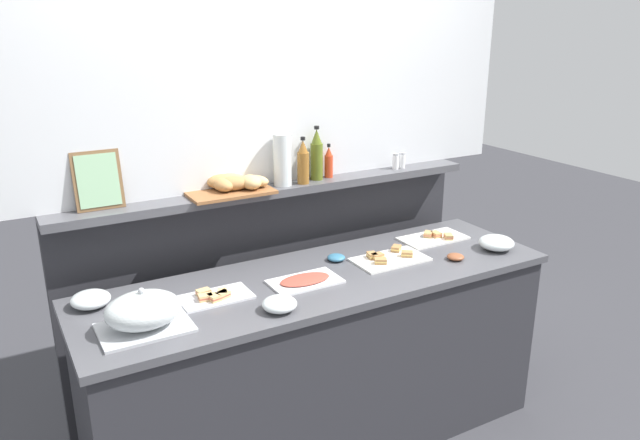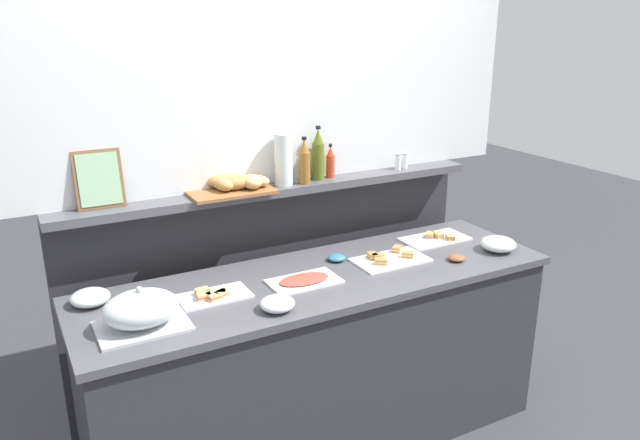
{
  "view_description": "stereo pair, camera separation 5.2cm",
  "coord_description": "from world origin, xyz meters",
  "px_view_note": "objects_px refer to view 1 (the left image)",
  "views": [
    {
      "loc": [
        -1.27,
        -2.23,
        2.01
      ],
      "look_at": [
        0.05,
        0.1,
        1.12
      ],
      "focal_mm": 34.54,
      "sensor_mm": 36.0,
      "label": 1
    },
    {
      "loc": [
        -1.22,
        -2.26,
        2.01
      ],
      "look_at": [
        0.05,
        0.1,
        1.12
      ],
      "focal_mm": 34.54,
      "sensor_mm": 36.0,
      "label": 2
    }
  ],
  "objects_px": {
    "cold_cuts_platter": "(305,281)",
    "pepper_shaker": "(402,160)",
    "vinegar_bottle_amber": "(303,163)",
    "olive_oil_bottle": "(317,156)",
    "water_carafe": "(282,160)",
    "framed_picture": "(98,180)",
    "condiment_bowl_red": "(456,257)",
    "salt_shaker": "(396,161)",
    "sandwich_platter_front": "(389,258)",
    "glass_bowl_medium": "(91,300)",
    "bread_basket": "(233,184)",
    "condiment_bowl_dark": "(336,258)",
    "glass_bowl_small": "(280,305)",
    "hot_sauce_bottle": "(329,163)",
    "serving_cloche": "(143,312)",
    "glass_bowl_large": "(496,243)",
    "sandwich_platter_rear": "(215,296)",
    "sandwich_platter_side": "(434,238)"
  },
  "relations": [
    {
      "from": "serving_cloche",
      "to": "pepper_shaker",
      "type": "height_order",
      "value": "pepper_shaker"
    },
    {
      "from": "framed_picture",
      "to": "glass_bowl_large",
      "type": "bearing_deg",
      "value": -18.99
    },
    {
      "from": "cold_cuts_platter",
      "to": "olive_oil_bottle",
      "type": "bearing_deg",
      "value": 55.62
    },
    {
      "from": "condiment_bowl_dark",
      "to": "salt_shaker",
      "type": "height_order",
      "value": "salt_shaker"
    },
    {
      "from": "vinegar_bottle_amber",
      "to": "glass_bowl_medium",
      "type": "bearing_deg",
      "value": -168.73
    },
    {
      "from": "condiment_bowl_dark",
      "to": "pepper_shaker",
      "type": "relative_size",
      "value": 1.0
    },
    {
      "from": "glass_bowl_small",
      "to": "vinegar_bottle_amber",
      "type": "bearing_deg",
      "value": 54.73
    },
    {
      "from": "salt_shaker",
      "to": "framed_picture",
      "type": "xyz_separation_m",
      "value": [
        -1.55,
        0.04,
        0.08
      ]
    },
    {
      "from": "sandwich_platter_rear",
      "to": "water_carafe",
      "type": "xyz_separation_m",
      "value": [
        0.53,
        0.42,
        0.44
      ]
    },
    {
      "from": "condiment_bowl_red",
      "to": "olive_oil_bottle",
      "type": "height_order",
      "value": "olive_oil_bottle"
    },
    {
      "from": "glass_bowl_small",
      "to": "condiment_bowl_dark",
      "type": "relative_size",
      "value": 1.63
    },
    {
      "from": "salt_shaker",
      "to": "framed_picture",
      "type": "height_order",
      "value": "framed_picture"
    },
    {
      "from": "glass_bowl_large",
      "to": "pepper_shaker",
      "type": "bearing_deg",
      "value": 107.35
    },
    {
      "from": "sandwich_platter_rear",
      "to": "olive_oil_bottle",
      "type": "relative_size",
      "value": 1.08
    },
    {
      "from": "vinegar_bottle_amber",
      "to": "framed_picture",
      "type": "distance_m",
      "value": 0.97
    },
    {
      "from": "cold_cuts_platter",
      "to": "glass_bowl_small",
      "type": "distance_m",
      "value": 0.29
    },
    {
      "from": "glass_bowl_small",
      "to": "hot_sauce_bottle",
      "type": "xyz_separation_m",
      "value": [
        0.62,
        0.67,
        0.37
      ]
    },
    {
      "from": "olive_oil_bottle",
      "to": "framed_picture",
      "type": "xyz_separation_m",
      "value": [
        -1.07,
        0.02,
        0.0
      ]
    },
    {
      "from": "sandwich_platter_rear",
      "to": "bread_basket",
      "type": "xyz_separation_m",
      "value": [
        0.26,
        0.42,
        0.35
      ]
    },
    {
      "from": "condiment_bowl_red",
      "to": "framed_picture",
      "type": "relative_size",
      "value": 0.32
    },
    {
      "from": "glass_bowl_small",
      "to": "hot_sauce_bottle",
      "type": "distance_m",
      "value": 0.99
    },
    {
      "from": "sandwich_platter_front",
      "to": "vinegar_bottle_amber",
      "type": "height_order",
      "value": "vinegar_bottle_amber"
    },
    {
      "from": "sandwich_platter_side",
      "to": "salt_shaker",
      "type": "relative_size",
      "value": 4.05
    },
    {
      "from": "cold_cuts_platter",
      "to": "pepper_shaker",
      "type": "height_order",
      "value": "pepper_shaker"
    },
    {
      "from": "cold_cuts_platter",
      "to": "water_carafe",
      "type": "distance_m",
      "value": 0.65
    },
    {
      "from": "glass_bowl_small",
      "to": "framed_picture",
      "type": "distance_m",
      "value": 0.96
    },
    {
      "from": "sandwich_platter_front",
      "to": "framed_picture",
      "type": "bearing_deg",
      "value": 159.17
    },
    {
      "from": "framed_picture",
      "to": "pepper_shaker",
      "type": "bearing_deg",
      "value": -1.38
    },
    {
      "from": "glass_bowl_medium",
      "to": "salt_shaker",
      "type": "bearing_deg",
      "value": 8.1
    },
    {
      "from": "glass_bowl_large",
      "to": "condiment_bowl_dark",
      "type": "xyz_separation_m",
      "value": [
        -0.78,
        0.27,
        -0.02
      ]
    },
    {
      "from": "vinegar_bottle_amber",
      "to": "water_carafe",
      "type": "bearing_deg",
      "value": 168.56
    },
    {
      "from": "sandwich_platter_front",
      "to": "olive_oil_bottle",
      "type": "height_order",
      "value": "olive_oil_bottle"
    },
    {
      "from": "sandwich_platter_front",
      "to": "glass_bowl_small",
      "type": "xyz_separation_m",
      "value": [
        -0.7,
        -0.22,
        0.02
      ]
    },
    {
      "from": "pepper_shaker",
      "to": "vinegar_bottle_amber",
      "type": "bearing_deg",
      "value": -178.09
    },
    {
      "from": "glass_bowl_large",
      "to": "pepper_shaker",
      "type": "xyz_separation_m",
      "value": [
        -0.18,
        0.57,
        0.33
      ]
    },
    {
      "from": "sandwich_platter_front",
      "to": "water_carafe",
      "type": "height_order",
      "value": "water_carafe"
    },
    {
      "from": "olive_oil_bottle",
      "to": "bread_basket",
      "type": "height_order",
      "value": "olive_oil_bottle"
    },
    {
      "from": "vinegar_bottle_amber",
      "to": "bread_basket",
      "type": "relative_size",
      "value": 0.58
    },
    {
      "from": "water_carafe",
      "to": "glass_bowl_large",
      "type": "bearing_deg",
      "value": -32.15
    },
    {
      "from": "condiment_bowl_red",
      "to": "olive_oil_bottle",
      "type": "xyz_separation_m",
      "value": [
        -0.44,
        0.6,
        0.43
      ]
    },
    {
      "from": "glass_bowl_medium",
      "to": "bread_basket",
      "type": "xyz_separation_m",
      "value": [
        0.73,
        0.24,
        0.33
      ]
    },
    {
      "from": "bread_basket",
      "to": "sandwich_platter_front",
      "type": "bearing_deg",
      "value": -34.75
    },
    {
      "from": "olive_oil_bottle",
      "to": "hot_sauce_bottle",
      "type": "relative_size",
      "value": 1.57
    },
    {
      "from": "glass_bowl_medium",
      "to": "condiment_bowl_red",
      "type": "xyz_separation_m",
      "value": [
        1.63,
        -0.34,
        -0.01
      ]
    },
    {
      "from": "cold_cuts_platter",
      "to": "framed_picture",
      "type": "height_order",
      "value": "framed_picture"
    },
    {
      "from": "sandwich_platter_side",
      "to": "hot_sauce_bottle",
      "type": "xyz_separation_m",
      "value": [
        -0.46,
        0.33,
        0.39
      ]
    },
    {
      "from": "cold_cuts_platter",
      "to": "serving_cloche",
      "type": "height_order",
      "value": "serving_cloche"
    },
    {
      "from": "serving_cloche",
      "to": "glass_bowl_medium",
      "type": "bearing_deg",
      "value": 115.14
    },
    {
      "from": "cold_cuts_platter",
      "to": "condiment_bowl_dark",
      "type": "relative_size",
      "value": 3.62
    },
    {
      "from": "glass_bowl_large",
      "to": "pepper_shaker",
      "type": "distance_m",
      "value": 0.69
    }
  ]
}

